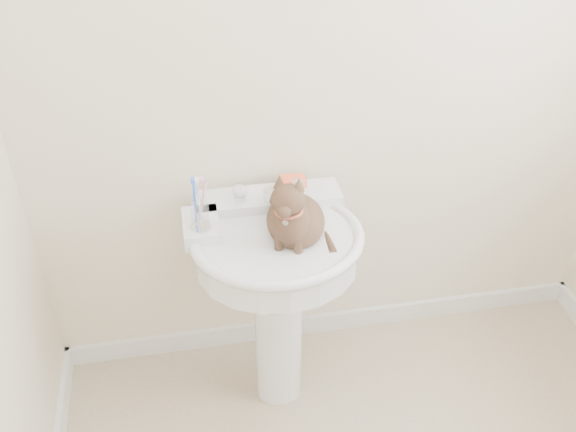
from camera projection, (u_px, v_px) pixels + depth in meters
wall_back at (342, 55)px, 2.08m from camera, size 2.20×0.00×2.50m
baseboard_back at (329, 322)px, 2.78m from camera, size 2.20×0.02×0.09m
pedestal_sink at (277, 267)px, 2.17m from camera, size 0.59×0.58×0.81m
faucet at (270, 191)px, 2.16m from camera, size 0.28×0.12×0.14m
soap_bar at (293, 181)px, 2.25m from camera, size 0.09×0.06×0.03m
toothbrush_cup at (200, 215)px, 2.03m from camera, size 0.07×0.07×0.18m
cat at (295, 219)px, 2.03m from camera, size 0.21×0.26×0.38m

